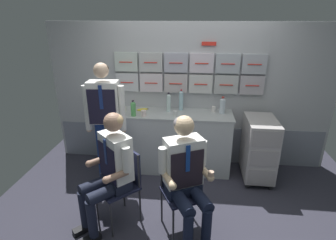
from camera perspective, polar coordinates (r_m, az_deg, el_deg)
name	(u,v)px	position (r m, az deg, el deg)	size (l,w,h in m)	color
ground	(183,217)	(3.42, 3.09, -19.84)	(4.80, 4.80, 0.04)	#2F2F3B
galley_bulkhead	(189,96)	(4.11, 4.45, 4.98)	(4.20, 0.14, 2.15)	#B1B3B7
galley_counter	(173,141)	(4.09, 1.01, -4.49)	(1.73, 0.53, 0.90)	#B8BEBD
service_trolley	(259,148)	(4.02, 18.62, -5.58)	(0.40, 0.65, 0.91)	black
folding_chair_left	(124,177)	(3.11, -9.31, -11.88)	(0.57, 0.57, 0.87)	#2D2D33
crew_member_left	(110,167)	(2.95, -12.22, -9.60)	(0.68, 0.68, 1.32)	black
folding_chair_right	(180,182)	(3.00, 2.48, -12.98)	(0.54, 0.54, 0.87)	#2D2D33
crew_member_right	(186,173)	(2.76, 3.84, -11.16)	(0.60, 0.72, 1.33)	black
crew_member_standing	(105,116)	(3.58, -13.14, 0.86)	(0.53, 0.28, 1.69)	black
water_bottle_tall	(133,109)	(3.80, -7.35, 2.40)	(0.07, 0.07, 0.23)	#51A456
sparkling_bottle_green	(222,106)	(3.95, 11.43, 3.01)	(0.08, 0.08, 0.25)	silver
water_bottle_short	(169,103)	(3.95, 0.13, 3.71)	(0.06, 0.06, 0.28)	silver
water_bottle_clear	(181,100)	(4.01, 2.79, 4.19)	(0.06, 0.06, 0.31)	#ACD4DF
paper_cup_tan	(214,109)	(4.01, 9.60, 2.31)	(0.06, 0.06, 0.08)	white
espresso_cup_small	(175,113)	(3.78, 1.53, 1.44)	(0.06, 0.06, 0.08)	silver
coffee_cup_spare	(124,109)	(4.01, -9.30, 2.31)	(0.07, 0.07, 0.08)	silver
paper_cup_blue	(144,113)	(3.80, -5.15, 1.46)	(0.08, 0.08, 0.08)	silver
snack_banana	(142,110)	(4.02, -5.42, 2.22)	(0.17, 0.10, 0.04)	yellow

